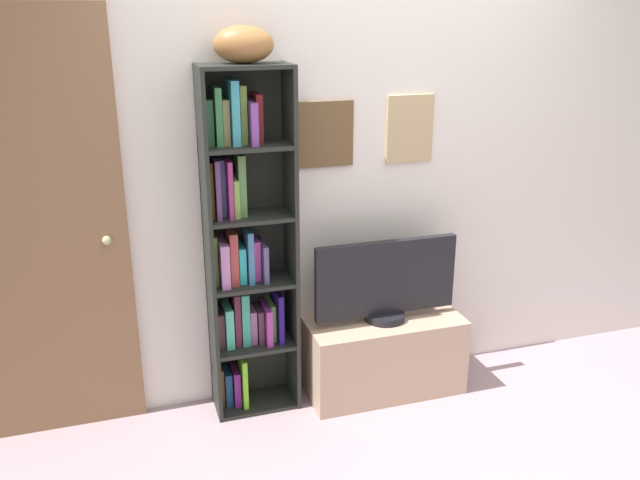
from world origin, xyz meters
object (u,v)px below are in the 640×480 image
(bookshelf, at_px, (243,248))
(football, at_px, (243,44))
(door, at_px, (32,236))
(television, at_px, (386,281))
(tv_stand, at_px, (383,355))

(bookshelf, xyz_separation_m, football, (0.03, -0.03, 1.00))
(bookshelf, xyz_separation_m, door, (-0.99, 0.07, 0.14))
(football, height_order, door, door)
(bookshelf, height_order, door, door)
(television, bearing_deg, bookshelf, 172.47)
(television, bearing_deg, football, 174.41)
(bookshelf, height_order, tv_stand, bookshelf)
(bookshelf, bearing_deg, football, -41.64)
(tv_stand, relative_size, door, 0.41)
(football, bearing_deg, television, -5.59)
(tv_stand, relative_size, television, 1.09)
(football, xyz_separation_m, tv_stand, (0.72, -0.07, -1.68))
(tv_stand, bearing_deg, television, 90.00)
(football, xyz_separation_m, door, (-1.02, 0.10, -0.86))
(tv_stand, distance_m, door, 1.93)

